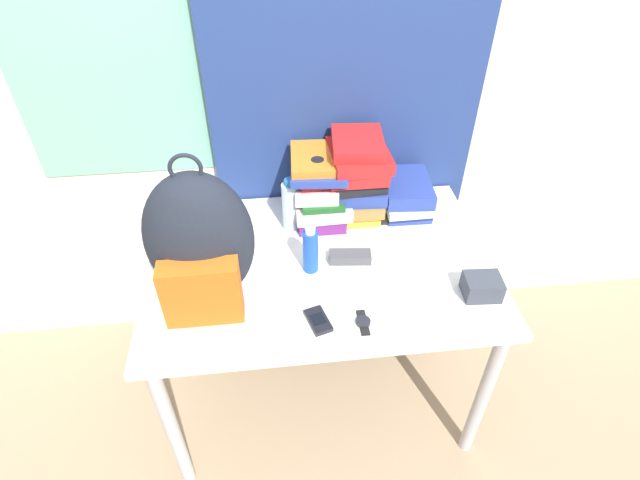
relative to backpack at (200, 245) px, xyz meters
The scene contains 15 objects.
ground_plane 1.11m from the backpack, 36.64° to the right, with size 12.00×12.00×0.00m, color #9E8466.
wall_back 0.78m from the backpack, 59.17° to the left, with size 6.00×0.06×2.50m.
curtain_blue 0.83m from the backpack, 47.20° to the left, with size 1.05×0.04×2.50m.
desk 0.52m from the backpack, 19.08° to the left, with size 1.24×0.84×0.77m.
backpack is the anchor object (origin of this frame).
book_stack_left 0.58m from the backpack, 44.33° to the left, with size 0.23×0.29×0.28m.
book_stack_center 0.69m from the backpack, 35.96° to the left, with size 0.23×0.27×0.34m.
book_stack_right 0.88m from the backpack, 27.75° to the left, with size 0.21×0.27×0.14m.
water_bottle 0.47m from the backpack, 48.72° to the left, with size 0.07×0.07×0.22m.
sports_bottle 0.56m from the backpack, 42.49° to the left, with size 0.08×0.08×0.28m.
sunscreen_bottle 0.39m from the backpack, 15.43° to the left, with size 0.05×0.05×0.19m.
cell_phone 0.44m from the backpack, 23.75° to the right, with size 0.09×0.12×0.02m.
sunglasses_case 0.55m from the backpack, 14.04° to the left, with size 0.16×0.07×0.04m.
camera_pouch 0.93m from the backpack, ahead, with size 0.13×0.10×0.07m.
wristwatch 0.56m from the backpack, 19.42° to the right, with size 0.05×0.10×0.01m.
Camera 1 is at (-0.15, -0.90, 1.99)m, focal length 28.00 mm.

